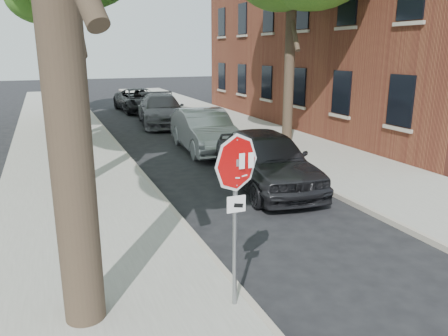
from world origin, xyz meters
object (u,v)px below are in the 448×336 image
object	(u,v)px
car_b	(204,130)
car_c	(161,110)
car_a	(266,159)
car_d	(139,100)
stop_sign	(236,188)

from	to	relation	value
car_b	car_c	xyz separation A→B (m)	(-0.00, 6.71, -0.01)
car_a	car_d	world-z (taller)	car_a
car_b	stop_sign	bearing A→B (deg)	-103.72
stop_sign	car_b	distance (m)	11.10
stop_sign	car_b	xyz separation A→B (m)	(3.30, 10.54, -1.14)
car_b	car_d	xyz separation A→B (m)	(0.00, 12.37, -0.07)
stop_sign	car_a	size ratio (longest dim) A/B	0.53
stop_sign	car_b	world-z (taller)	stop_sign
car_b	car_d	world-z (taller)	car_b
car_a	car_c	xyz separation A→B (m)	(-0.00, 11.90, -0.04)
car_b	car_c	bearing A→B (deg)	93.67
stop_sign	car_c	xyz separation A→B (m)	(3.30, 17.25, -1.16)
stop_sign	car_c	distance (m)	17.60
car_a	car_d	distance (m)	17.56
car_b	car_d	size ratio (longest dim) A/B	0.93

